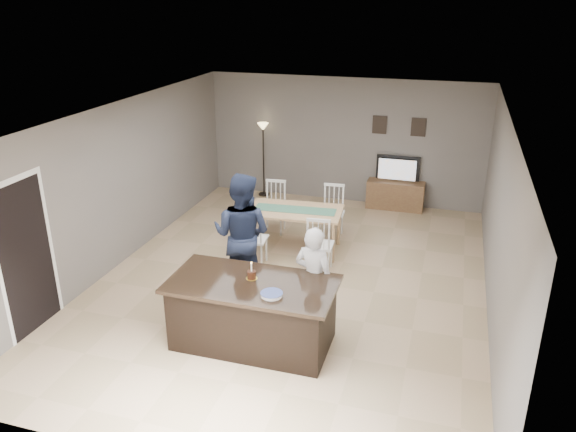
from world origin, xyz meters
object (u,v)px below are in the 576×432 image
(woman, at_px, (314,280))
(floor_lamp, at_px, (263,140))
(tv_console, at_px, (395,195))
(dining_table, at_px, (295,217))
(television, at_px, (397,169))
(birthday_cake, at_px, (252,275))
(kitchen_island, at_px, (253,313))
(plate_stack, at_px, (272,294))
(man, at_px, (242,235))

(woman, bearing_deg, floor_lamp, -51.40)
(tv_console, bearing_deg, woman, -96.00)
(woman, relative_size, dining_table, 0.77)
(television, bearing_deg, woman, 84.08)
(tv_console, bearing_deg, birthday_cake, -102.76)
(dining_table, bearing_deg, television, 56.80)
(dining_table, bearing_deg, kitchen_island, -89.04)
(tv_console, xyz_separation_m, floor_lamp, (-2.98, 0.02, 0.99))
(kitchen_island, bearing_deg, plate_stack, -36.19)
(kitchen_island, bearing_deg, birthday_cake, 112.42)
(plate_stack, bearing_deg, kitchen_island, 143.81)
(television, xyz_separation_m, woman, (-0.53, -5.09, -0.11))
(man, bearing_deg, birthday_cake, 119.55)
(tv_console, relative_size, television, 1.31)
(television, distance_m, floor_lamp, 3.01)
(floor_lamp, bearing_deg, woman, -64.07)
(kitchen_island, height_order, dining_table, dining_table)
(man, height_order, plate_stack, man)
(plate_stack, bearing_deg, woman, 67.95)
(television, relative_size, dining_table, 0.47)
(television, xyz_separation_m, dining_table, (-1.48, -2.69, -0.23))
(television, height_order, dining_table, television)
(tv_console, relative_size, woman, 0.79)
(television, bearing_deg, dining_table, 61.22)
(tv_console, relative_size, plate_stack, 4.37)
(man, distance_m, floor_lamp, 4.50)
(television, xyz_separation_m, man, (-1.82, -4.39, 0.10))
(tv_console, relative_size, floor_lamp, 0.72)
(tv_console, height_order, plate_stack, plate_stack)
(plate_stack, distance_m, floor_lamp, 6.23)
(kitchen_island, bearing_deg, man, 116.28)
(tv_console, bearing_deg, television, 90.00)
(tv_console, bearing_deg, dining_table, -119.42)
(tv_console, distance_m, dining_table, 3.03)
(television, height_order, floor_lamp, floor_lamp)
(kitchen_island, relative_size, television, 2.35)
(man, xyz_separation_m, birthday_cake, (0.58, -1.15, -0.00))
(kitchen_island, xyz_separation_m, birthday_cake, (-0.04, 0.10, 0.50))
(tv_console, distance_m, woman, 5.07)
(floor_lamp, bearing_deg, man, -75.02)
(woman, relative_size, plate_stack, 5.52)
(man, relative_size, floor_lamp, 1.15)
(tv_console, xyz_separation_m, television, (0.00, 0.07, 0.56))
(television, distance_m, woman, 5.12)
(floor_lamp, bearing_deg, tv_console, -0.38)
(floor_lamp, bearing_deg, television, 0.96)
(birthday_cake, bearing_deg, plate_stack, -42.16)
(floor_lamp, bearing_deg, dining_table, -60.38)
(woman, distance_m, birthday_cake, 0.87)
(tv_console, distance_m, birthday_cake, 5.65)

